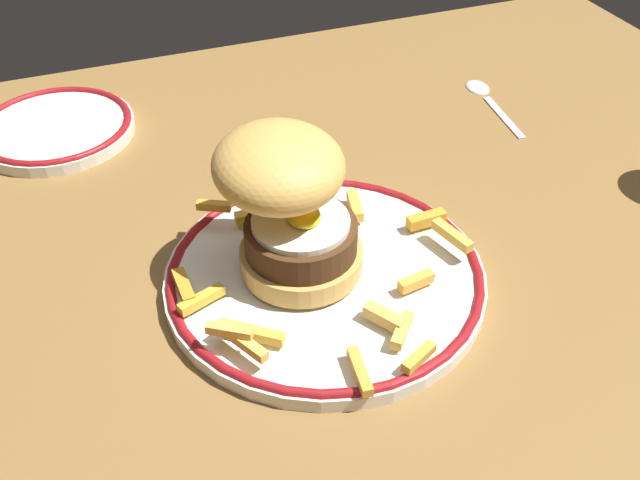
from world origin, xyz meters
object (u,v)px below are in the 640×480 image
side_plate (55,128)px  spoon (483,91)px  dinner_plate (320,276)px  burger (289,202)px

side_plate → spoon: side_plate is taller
dinner_plate → side_plate: bearing=119.4°
side_plate → burger: bearing=-61.7°
dinner_plate → burger: 7.06cm
dinner_plate → burger: (-1.78, 1.84, 6.58)cm
spoon → burger: bearing=-145.4°
side_plate → dinner_plate: bearing=-60.6°
side_plate → spoon: (46.26, -8.31, -0.48)cm
spoon → dinner_plate: bearing=-141.5°
burger → side_plate: bearing=118.3°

